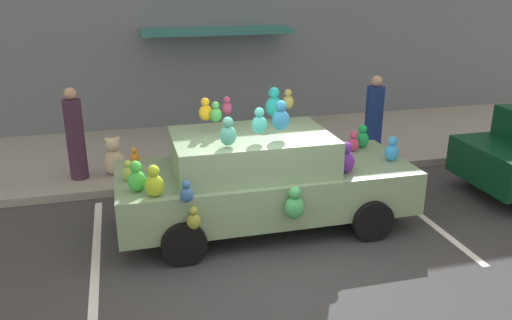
% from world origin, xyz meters
% --- Properties ---
extents(ground_plane, '(60.00, 60.00, 0.00)m').
position_xyz_m(ground_plane, '(0.00, 0.00, 0.00)').
color(ground_plane, '#38383A').
extents(sidewalk, '(24.00, 4.00, 0.15)m').
position_xyz_m(sidewalk, '(0.00, 5.00, 0.07)').
color(sidewalk, gray).
rests_on(sidewalk, ground).
extents(storefront_building, '(24.00, 1.25, 6.40)m').
position_xyz_m(storefront_building, '(0.01, 7.14, 3.19)').
color(storefront_building, slate).
rests_on(storefront_building, ground).
extents(parking_stripe_front, '(0.12, 3.60, 0.01)m').
position_xyz_m(parking_stripe_front, '(2.86, 1.00, 0.00)').
color(parking_stripe_front, silver).
rests_on(parking_stripe_front, ground).
extents(parking_stripe_rear, '(0.12, 3.60, 0.01)m').
position_xyz_m(parking_stripe_rear, '(-2.41, 1.00, 0.00)').
color(parking_stripe_rear, silver).
rests_on(parking_stripe_rear, ground).
extents(plush_covered_car, '(4.60, 2.14, 2.12)m').
position_xyz_m(plush_covered_car, '(0.18, 1.25, 0.81)').
color(plush_covered_car, gray).
rests_on(plush_covered_car, ground).
extents(teddy_bear_on_sidewalk, '(0.40, 0.33, 0.76)m').
position_xyz_m(teddy_bear_on_sidewalk, '(-2.10, 3.79, 0.50)').
color(teddy_bear_on_sidewalk, beige).
rests_on(teddy_bear_on_sidewalk, sidewalk).
extents(pedestrian_near_shopfront, '(0.37, 0.37, 1.72)m').
position_xyz_m(pedestrian_near_shopfront, '(3.26, 3.59, 0.94)').
color(pedestrian_near_shopfront, navy).
rests_on(pedestrian_near_shopfront, sidewalk).
extents(pedestrian_walking_past, '(0.34, 0.34, 1.75)m').
position_xyz_m(pedestrian_walking_past, '(-2.76, 3.77, 0.97)').
color(pedestrian_walking_past, '#40273D').
rests_on(pedestrian_walking_past, sidewalk).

